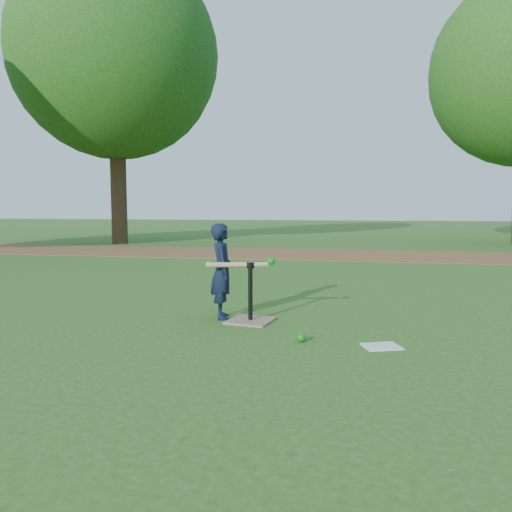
# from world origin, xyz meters

# --- Properties ---
(ground) EXTENTS (80.00, 80.00, 0.00)m
(ground) POSITION_xyz_m (0.00, 0.00, 0.00)
(ground) COLOR #285116
(ground) RESTS_ON ground
(dirt_strip) EXTENTS (24.00, 3.00, 0.01)m
(dirt_strip) POSITION_xyz_m (0.00, 7.50, 0.01)
(dirt_strip) COLOR brown
(dirt_strip) RESTS_ON ground
(child) EXTENTS (0.34, 0.42, 1.00)m
(child) POSITION_xyz_m (0.04, 0.15, 0.50)
(child) COLOR black
(child) RESTS_ON ground
(wiffle_ball_ground) EXTENTS (0.08, 0.08, 0.08)m
(wiffle_ball_ground) POSITION_xyz_m (0.97, -0.63, 0.04)
(wiffle_ball_ground) COLOR #0B8113
(wiffle_ball_ground) RESTS_ON ground
(clipboard) EXTENTS (0.36, 0.32, 0.01)m
(clipboard) POSITION_xyz_m (1.65, -0.66, 0.01)
(clipboard) COLOR silver
(clipboard) RESTS_ON ground
(batting_tee) EXTENTS (0.50, 0.50, 0.61)m
(batting_tee) POSITION_xyz_m (0.37, 0.04, 0.11)
(batting_tee) COLOR #8A7057
(batting_tee) RESTS_ON ground
(swing_action) EXTENTS (0.71, 0.19, 0.12)m
(swing_action) POSITION_xyz_m (0.29, 0.01, 0.60)
(swing_action) COLOR tan
(swing_action) RESTS_ON ground
(tree_left) EXTENTS (6.40, 6.40, 9.08)m
(tree_left) POSITION_xyz_m (-6.00, 10.00, 5.87)
(tree_left) COLOR #382316
(tree_left) RESTS_ON ground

